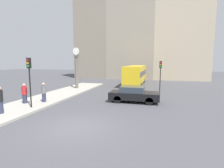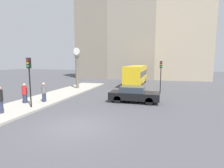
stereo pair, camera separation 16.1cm
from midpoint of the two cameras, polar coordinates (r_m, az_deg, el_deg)
The scene contains 11 objects.
ground_plane at distance 9.95m, azimuth -11.41°, elevation -13.52°, with size 120.00×120.00×0.00m, color #47474C.
sidewalk_corner at distance 19.11m, azimuth -16.69°, elevation -3.35°, with size 3.68×19.17×0.15m, color #A39E93.
building_row at distance 37.01m, azimuth 8.26°, elevation 14.82°, with size 26.40×5.00×18.66m.
sedan_car at distance 15.37m, azimuth 7.46°, elevation -3.28°, with size 4.28×1.85×1.39m.
bus_distant at distance 26.90m, azimuth 8.11°, elevation 3.26°, with size 2.34×9.76×2.87m.
traffic_light_near at distance 13.99m, azimuth -25.12°, elevation 3.56°, with size 0.26×0.24×3.64m.
traffic_light_far at distance 19.83m, azimuth 15.90°, elevation 4.32°, with size 0.26×0.24×3.58m.
street_clock at distance 22.50m, azimuth -11.14°, elevation 4.84°, with size 0.96×0.51×5.13m.
pedestrian_red_top at distance 15.89m, azimuth -26.35°, elevation -2.77°, with size 0.41×0.41×1.61m.
pedestrian_black_jacket at distance 13.50m, azimuth -32.41°, elevation -4.41°, with size 0.36×0.36×1.77m.
pedestrian_grey_jacket at distance 15.71m, azimuth -21.07°, elevation -2.54°, with size 0.38×0.38×1.62m.
Camera 2 is at (4.37, -8.24, 3.52)m, focal length 28.00 mm.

